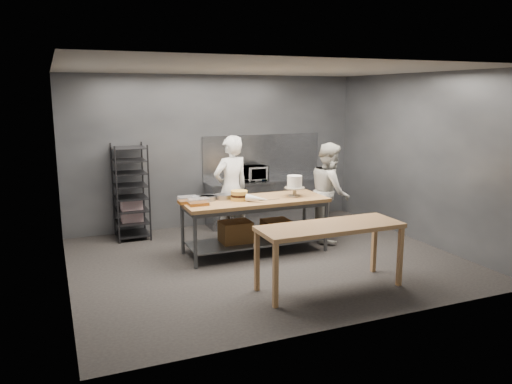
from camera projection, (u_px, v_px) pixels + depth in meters
ground at (266, 260)px, 8.05m from camera, size 6.00×6.00×0.00m
back_wall at (216, 151)px, 10.03m from camera, size 6.00×0.04×3.00m
work_table at (254, 219)px, 8.33m from camera, size 2.40×0.90×0.92m
near_counter at (330, 231)px, 6.74m from camera, size 2.00×0.70×0.90m
back_counter at (268, 201)px, 10.32m from camera, size 2.60×0.60×0.90m
splashback_panel at (262, 156)px, 10.41m from camera, size 2.60×0.02×0.90m
speed_rack at (131, 193)px, 9.12m from camera, size 0.60×0.65×1.75m
chef_behind at (231, 189)px, 8.88m from camera, size 0.79×0.62×1.92m
chef_right at (330, 192)px, 9.01m from camera, size 0.96×1.06×1.78m
microwave at (253, 173)px, 10.07m from camera, size 0.54×0.37×0.30m
frosted_cake_stand at (295, 183)px, 8.43m from camera, size 0.34×0.34×0.36m
layer_cake at (239, 195)px, 8.15m from camera, size 0.27×0.27×0.16m
cake_pans at (211, 198)px, 8.18m from camera, size 0.67×0.31×0.07m
piping_bag at (257, 199)px, 8.00m from camera, size 0.34×0.37×0.12m
offset_spatula at (267, 200)px, 8.17m from camera, size 0.36×0.02×0.02m
pastry_clamshells at (193, 201)px, 7.86m from camera, size 0.42×0.43×0.11m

